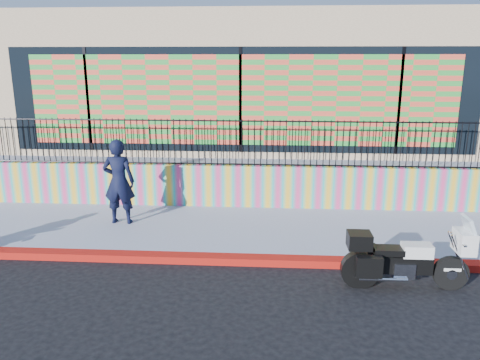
{
  "coord_description": "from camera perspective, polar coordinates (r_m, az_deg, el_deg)",
  "views": [
    {
      "loc": [
        0.84,
        -8.56,
        3.94
      ],
      "look_at": [
        0.18,
        1.2,
        1.4
      ],
      "focal_mm": 35.0,
      "sensor_mm": 36.0,
      "label": 1
    }
  ],
  "objects": [
    {
      "name": "ground",
      "position": [
        9.45,
        -1.62,
        -10.05
      ],
      "size": [
        90.0,
        90.0,
        0.0
      ],
      "primitive_type": "plane",
      "color": "black",
      "rests_on": "ground"
    },
    {
      "name": "red_curb",
      "position": [
        9.42,
        -1.63,
        -9.64
      ],
      "size": [
        16.0,
        0.3,
        0.15
      ],
      "primitive_type": "cube",
      "color": "#9F130B",
      "rests_on": "ground"
    },
    {
      "name": "sidewalk",
      "position": [
        10.94,
        -0.81,
        -6.11
      ],
      "size": [
        16.0,
        3.0,
        0.15
      ],
      "primitive_type": "cube",
      "color": "gray",
      "rests_on": "ground"
    },
    {
      "name": "mural_wall",
      "position": [
        12.27,
        -0.22,
        -0.74
      ],
      "size": [
        16.0,
        0.2,
        1.1
      ],
      "primitive_type": "cube",
      "color": "#DC3A79",
      "rests_on": "sidewalk"
    },
    {
      "name": "metal_fence",
      "position": [
        12.02,
        -0.22,
        4.56
      ],
      "size": [
        15.8,
        0.04,
        1.2
      ],
      "primitive_type": null,
      "color": "black",
      "rests_on": "mural_wall"
    },
    {
      "name": "elevated_platform",
      "position": [
        17.25,
        0.98,
        3.48
      ],
      "size": [
        16.0,
        10.0,
        1.25
      ],
      "primitive_type": "cube",
      "color": "gray",
      "rests_on": "ground"
    },
    {
      "name": "storefront_building",
      "position": [
        16.72,
        0.98,
        12.19
      ],
      "size": [
        14.0,
        8.06,
        4.0
      ],
      "color": "tan",
      "rests_on": "elevated_platform"
    },
    {
      "name": "police_motorcycle",
      "position": [
        8.75,
        19.34,
        -8.95
      ],
      "size": [
        2.17,
        0.72,
        1.35
      ],
      "color": "black",
      "rests_on": "ground"
    },
    {
      "name": "police_officer",
      "position": [
        11.28,
        -14.54,
        -0.19
      ],
      "size": [
        0.74,
        0.49,
        2.01
      ],
      "primitive_type": "imported",
      "rotation": [
        0.0,
        0.0,
        3.15
      ],
      "color": "black",
      "rests_on": "sidewalk"
    }
  ]
}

